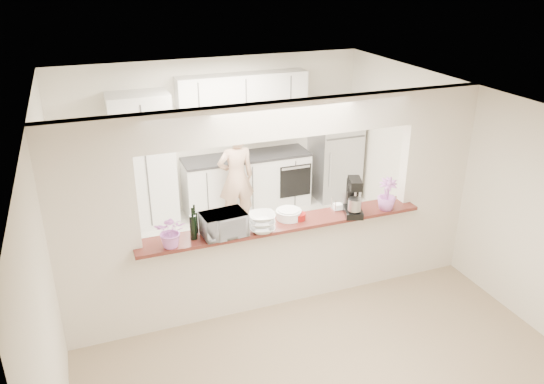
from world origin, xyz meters
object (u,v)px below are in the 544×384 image
toaster_oven (224,224)px  stand_mixer (354,198)px  refrigerator (335,150)px  person (236,178)px

toaster_oven → stand_mixer: size_ratio=1.03×
refrigerator → toaster_oven: (-2.77, -2.75, 0.37)m
refrigerator → stand_mixer: (-1.19, -2.79, 0.45)m
toaster_oven → person: person is taller
stand_mixer → toaster_oven: bearing=178.7°
toaster_oven → person: size_ratio=0.30×
refrigerator → person: bearing=-165.7°
person → stand_mixer: bearing=106.2°
refrigerator → toaster_oven: refrigerator is taller
refrigerator → stand_mixer: bearing=-113.2°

